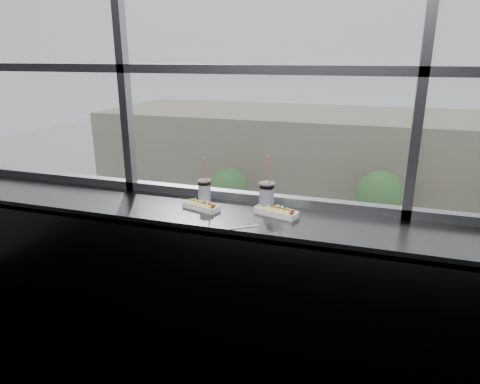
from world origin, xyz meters
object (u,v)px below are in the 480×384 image
(car_near_b, at_px, (214,292))
(hotdog_tray_left, at_px, (201,206))
(pedestrian_a, at_px, (272,214))
(tree_left, at_px, (230,186))
(wrapper, at_px, (198,208))
(loose_straw, at_px, (243,227))
(tree_center, at_px, (380,194))
(soda_cup_left, at_px, (205,191))
(soda_cup_right, at_px, (267,196))
(car_near_c, at_px, (318,307))
(hotdog_tray_right, at_px, (276,211))
(car_far_a, at_px, (191,226))
(car_near_a, at_px, (125,274))
(car_far_b, at_px, (380,248))

(car_near_b, bearing_deg, hotdog_tray_left, -160.67)
(car_near_b, bearing_deg, pedestrian_a, -3.06)
(pedestrian_a, height_order, tree_left, tree_left)
(hotdog_tray_left, relative_size, wrapper, 2.73)
(loose_straw, height_order, tree_center, loose_straw)
(soda_cup_left, relative_size, loose_straw, 1.75)
(soda_cup_right, bearing_deg, car_near_b, 113.25)
(hotdog_tray_left, distance_m, pedestrian_a, 31.47)
(soda_cup_right, relative_size, pedestrian_a, 0.21)
(soda_cup_left, height_order, tree_left, soda_cup_left)
(car_near_b, xyz_separation_m, car_near_c, (5.55, 0.00, 0.19))
(hotdog_tray_right, bearing_deg, car_far_a, 132.23)
(car_near_b, relative_size, tree_left, 1.22)
(hotdog_tray_left, distance_m, car_near_c, 19.63)
(car_near_b, bearing_deg, car_near_a, 87.49)
(hotdog_tray_left, distance_m, wrapper, 0.03)
(car_far_b, distance_m, tree_center, 4.68)
(hotdog_tray_left, distance_m, car_far_a, 29.08)
(hotdog_tray_right, distance_m, car_near_a, 23.25)
(tree_left, bearing_deg, loose_straw, -70.23)
(soda_cup_left, bearing_deg, car_near_a, 126.51)
(soda_cup_right, bearing_deg, car_near_a, 127.50)
(tree_left, height_order, tree_center, tree_center)
(hotdog_tray_left, relative_size, car_near_b, 0.05)
(tree_left, bearing_deg, tree_center, 0.00)
(car_near_c, bearing_deg, tree_center, -15.93)
(car_near_b, relative_size, car_near_a, 0.88)
(loose_straw, xyz_separation_m, wrapper, (-0.39, 0.21, 0.01))
(car_near_c, relative_size, car_far_a, 1.16)
(soda_cup_right, relative_size, tree_center, 0.07)
(hotdog_tray_left, height_order, car_far_b, hotdog_tray_left)
(wrapper, height_order, tree_left, wrapper)
(car_near_a, bearing_deg, tree_center, -43.23)
(hotdog_tray_right, relative_size, car_near_c, 0.04)
(soda_cup_left, distance_m, car_near_b, 20.73)
(loose_straw, distance_m, car_far_a, 29.40)
(car_near_c, xyz_separation_m, pedestrian_a, (-5.43, 12.44, -0.23))
(soda_cup_left, bearing_deg, car_near_c, 93.43)
(soda_cup_right, bearing_deg, hotdog_tray_left, -169.17)
(tree_left, bearing_deg, wrapper, -70.79)
(loose_straw, height_order, car_far_a, loose_straw)
(car_far_b, distance_m, car_far_a, 13.40)
(hotdog_tray_left, bearing_deg, tree_center, 103.54)
(hotdog_tray_left, distance_m, soda_cup_right, 0.45)
(hotdog_tray_right, height_order, car_far_b, hotdog_tray_right)
(wrapper, distance_m, pedestrian_a, 31.47)
(soda_cup_left, distance_m, loose_straw, 0.50)
(car_near_c, height_order, car_far_a, car_near_c)
(car_far_a, xyz_separation_m, tree_center, (13.09, 4.00, 2.58))
(hotdog_tray_left, relative_size, car_near_c, 0.04)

